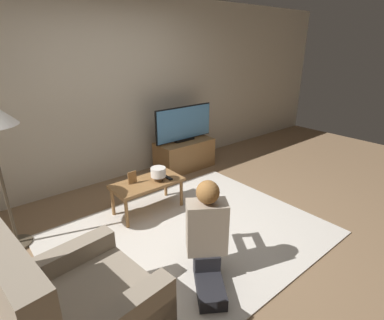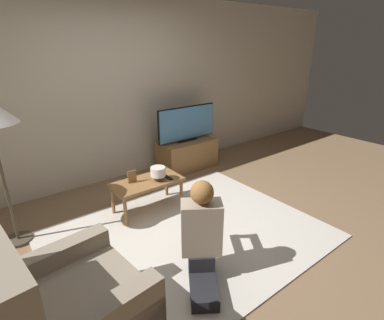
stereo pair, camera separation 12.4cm
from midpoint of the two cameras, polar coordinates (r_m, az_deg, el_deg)
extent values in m
plane|color=#896B4C|center=(3.33, 0.37, -14.29)|extent=(10.00, 10.00, 0.00)
cube|color=beige|center=(4.44, -15.47, 12.30)|extent=(10.00, 0.06, 2.60)
cube|color=silver|center=(3.33, 0.37, -14.18)|extent=(2.78, 2.17, 0.02)
cube|color=olive|center=(4.92, -0.19, 1.07)|extent=(0.94, 0.47, 0.47)
cube|color=black|center=(4.83, -0.20, 3.91)|extent=(0.36, 0.08, 0.04)
cube|color=black|center=(4.77, -0.26, 7.05)|extent=(1.06, 0.03, 0.53)
cube|color=#4C8CC6|center=(4.76, -0.20, 7.03)|extent=(1.03, 0.04, 0.50)
cube|color=olive|center=(3.64, -7.61, -4.22)|extent=(0.84, 0.42, 0.04)
cylinder|color=olive|center=(3.45, -11.52, -9.84)|extent=(0.04, 0.04, 0.36)
cylinder|color=olive|center=(3.79, -1.11, -6.35)|extent=(0.04, 0.04, 0.36)
cylinder|color=olive|center=(3.72, -13.93, -7.56)|extent=(0.04, 0.04, 0.36)
cylinder|color=olive|center=(4.04, -4.03, -4.54)|extent=(0.04, 0.04, 0.36)
cylinder|color=#4C4233|center=(3.71, -29.28, -13.06)|extent=(0.28, 0.28, 0.03)
cylinder|color=#4C4233|center=(3.38, -31.51, -2.56)|extent=(0.03, 0.03, 1.44)
cube|color=gray|center=(2.37, -19.25, -26.64)|extent=(0.92, 0.92, 0.45)
cube|color=gray|center=(1.99, -30.45, -20.36)|extent=(0.25, 0.85, 0.53)
cube|color=gray|center=(2.57, -23.03, -20.65)|extent=(0.85, 0.23, 0.59)
cube|color=#232328|center=(2.70, 3.51, -22.57)|extent=(0.45, 0.53, 0.11)
cube|color=#232328|center=(2.76, 3.06, -17.93)|extent=(0.32, 0.32, 0.14)
cube|color=tan|center=(2.58, 3.20, -12.70)|extent=(0.39, 0.36, 0.47)
sphere|color=tan|center=(2.41, 3.36, -6.25)|extent=(0.19, 0.19, 0.19)
sphere|color=#9E6B38|center=(2.39, 3.42, -6.17)|extent=(0.19, 0.19, 0.19)
cube|color=black|center=(2.88, 2.35, -8.20)|extent=(0.13, 0.11, 0.04)
cylinder|color=tan|center=(2.79, 4.72, -9.33)|extent=(0.23, 0.29, 0.07)
cylinder|color=tan|center=(2.77, 0.48, -9.50)|extent=(0.23, 0.29, 0.07)
cube|color=olive|center=(3.59, -10.37, -3.13)|extent=(0.11, 0.01, 0.15)
cylinder|color=#4C3823|center=(3.62, -5.46, -3.44)|extent=(0.10, 0.10, 0.06)
cylinder|color=silver|center=(3.58, -5.51, -2.21)|extent=(0.18, 0.18, 0.11)
cube|color=black|center=(3.68, -3.66, -3.32)|extent=(0.04, 0.15, 0.02)
camera|label=1|loc=(0.06, -89.02, 0.38)|focal=28.00mm
camera|label=2|loc=(0.06, 90.98, -0.38)|focal=28.00mm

